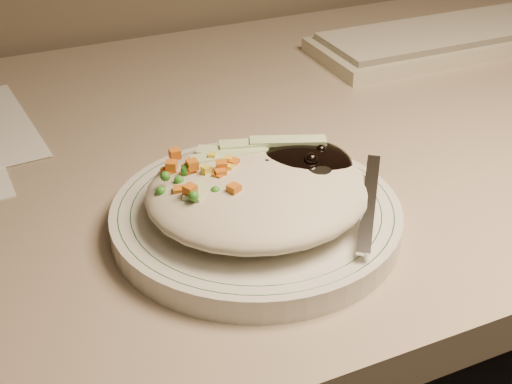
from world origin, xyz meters
name	(u,v)px	position (x,y,z in m)	size (l,w,h in m)	color
desk	(275,270)	(0.00, 1.38, 0.54)	(1.40, 0.70, 0.74)	gray
plate	(256,217)	(-0.10, 1.21, 0.75)	(0.25, 0.25, 0.02)	silver
plate_rim	(256,208)	(-0.10, 1.21, 0.76)	(0.24, 0.24, 0.00)	#144723
meal	(261,186)	(-0.10, 1.21, 0.78)	(0.21, 0.19, 0.05)	beige
keyboard	(450,38)	(0.33, 1.51, 0.75)	(0.40, 0.15, 0.03)	#B8B397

